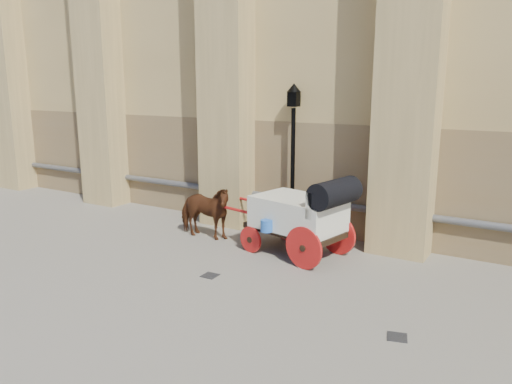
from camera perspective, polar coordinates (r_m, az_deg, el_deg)
The scene contains 6 objects.
ground at distance 11.41m, azimuth -9.30°, elevation -8.54°, with size 90.00×90.00×0.00m, color #6D675A.
horse at distance 13.17m, azimuth -5.95°, elevation -2.23°, with size 0.79×1.73×1.46m, color #562B17.
carriage at distance 11.75m, azimuth 5.37°, elevation -2.36°, with size 4.64×2.09×1.97m.
street_lamp at distance 13.31m, azimuth 4.24°, elevation 4.21°, with size 0.38×0.38×4.02m.
drain_grate_near at distance 10.86m, azimuth -5.28°, elevation -9.48°, with size 0.32×0.32×0.01m, color black.
drain_grate_far at distance 8.75m, azimuth 15.83°, elevation -15.65°, with size 0.32×0.32×0.01m, color black.
Camera 1 is at (6.98, -8.06, 4.07)m, focal length 35.00 mm.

